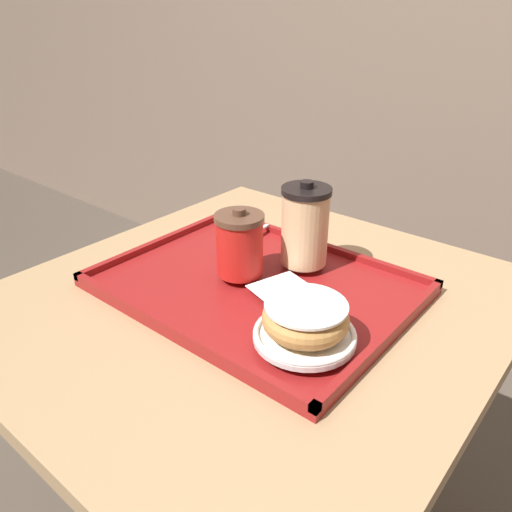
% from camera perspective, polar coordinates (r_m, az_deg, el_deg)
% --- Properties ---
extents(cafe_table, '(0.76, 0.81, 0.71)m').
position_cam_1_polar(cafe_table, '(0.94, -0.30, -13.92)').
color(cafe_table, tan).
rests_on(cafe_table, ground_plane).
extents(serving_tray, '(0.50, 0.38, 0.02)m').
position_cam_1_polar(serving_tray, '(0.85, 0.00, -3.40)').
color(serving_tray, maroon).
rests_on(serving_tray, cafe_table).
extents(napkin_paper, '(0.13, 0.12, 0.00)m').
position_cam_1_polar(napkin_paper, '(0.80, 3.54, -4.15)').
color(napkin_paper, white).
rests_on(napkin_paper, serving_tray).
extents(coffee_cup_front, '(0.08, 0.08, 0.12)m').
position_cam_1_polar(coffee_cup_front, '(0.83, -1.88, 1.40)').
color(coffee_cup_front, red).
rests_on(coffee_cup_front, serving_tray).
extents(coffee_cup_rear, '(0.09, 0.09, 0.15)m').
position_cam_1_polar(coffee_cup_rear, '(0.87, 5.62, 3.49)').
color(coffee_cup_rear, '#E0B784').
rests_on(coffee_cup_rear, serving_tray).
extents(plate_with_chocolate_donut, '(0.14, 0.14, 0.01)m').
position_cam_1_polar(plate_with_chocolate_donut, '(0.70, 5.58, -8.93)').
color(plate_with_chocolate_donut, white).
rests_on(plate_with_chocolate_donut, serving_tray).
extents(donut_chocolate_glazed, '(0.12, 0.12, 0.04)m').
position_cam_1_polar(donut_chocolate_glazed, '(0.68, 5.68, -6.99)').
color(donut_chocolate_glazed, tan).
rests_on(donut_chocolate_glazed, plate_with_chocolate_donut).
extents(spoon, '(0.03, 0.16, 0.01)m').
position_cam_1_polar(spoon, '(0.95, -2.36, 1.39)').
color(spoon, silver).
rests_on(spoon, serving_tray).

